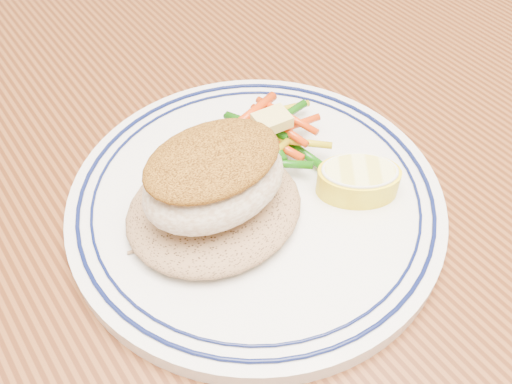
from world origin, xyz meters
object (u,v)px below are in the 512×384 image
Objects in this scene: fish_fillet at (214,177)px; lemon_wedge at (358,179)px; dining_table at (272,234)px; plate at (256,201)px; rice_pilaf at (214,206)px; vegetable_pile at (259,139)px.

fish_fillet reaches higher than lemon_wedge.
plate is (-0.04, -0.03, 0.11)m from dining_table.
dining_table is at bearing 37.76° from plate.
rice_pilaf is at bearing 177.97° from plate.
vegetable_pile is (0.06, 0.04, 0.00)m from rice_pilaf.
vegetable_pile reaches higher than lemon_wedge.
dining_table is 19.23× the size of lemon_wedge.
plate reaches higher than dining_table.
vegetable_pile is at bearing 153.05° from dining_table.
dining_table is at bearing 21.74° from rice_pilaf.
fish_fillet reaches higher than rice_pilaf.
fish_fillet is at bearing -156.86° from dining_table.
lemon_wedge is (0.10, -0.04, 0.00)m from rice_pilaf.
rice_pilaf is 1.25× the size of fish_fillet.
rice_pilaf is (-0.04, 0.00, 0.02)m from plate.
plate is at bearing 148.34° from lemon_wedge.
dining_table is 0.18m from fish_fillet.
lemon_wedge reaches higher than plate.
rice_pilaf reaches higher than plate.
fish_fillet reaches higher than vegetable_pile.
dining_table is 13.35× the size of vegetable_pile.
lemon_wedge is (0.02, -0.07, 0.12)m from dining_table.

